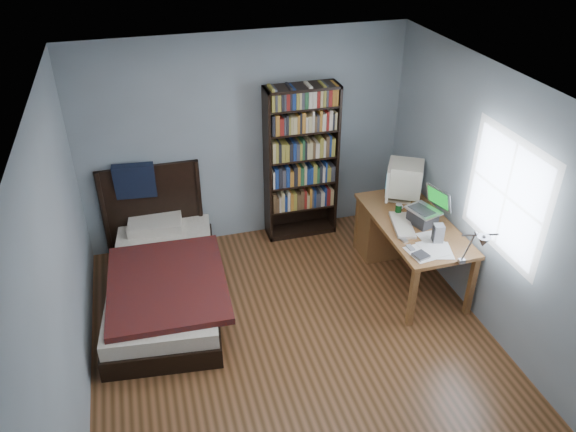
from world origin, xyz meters
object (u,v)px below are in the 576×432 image
(desk, at_px, (394,227))
(bed, at_px, (163,276))
(laptop, at_px, (425,214))
(speaker, at_px, (438,233))
(desk_lamp, at_px, (480,243))
(bookshelf, at_px, (301,163))
(soda_can, at_px, (398,210))
(keyboard, at_px, (402,225))
(crt_monitor, at_px, (403,179))

(desk, bearing_deg, bed, 179.70)
(laptop, distance_m, speaker, 0.35)
(desk_lamp, xyz_separation_m, bookshelf, (-0.86, 2.38, -0.25))
(laptop, height_order, bed, bed)
(laptop, bearing_deg, desk, 100.58)
(soda_can, bearing_deg, speaker, -75.48)
(laptop, xyz_separation_m, keyboard, (-0.24, -0.00, -0.10))
(speaker, bearing_deg, crt_monitor, 99.30)
(crt_monitor, height_order, bookshelf, bookshelf)
(crt_monitor, relative_size, desk_lamp, 0.93)
(desk_lamp, height_order, bed, desk_lamp)
(crt_monitor, distance_m, soda_can, 0.40)
(keyboard, xyz_separation_m, bed, (-2.49, 0.47, -0.49))
(laptop, distance_m, soda_can, 0.30)
(speaker, height_order, bed, bed)
(crt_monitor, relative_size, laptop, 1.35)
(desk, relative_size, laptop, 3.72)
(bed, bearing_deg, keyboard, -10.76)
(desk, xyz_separation_m, bed, (-2.65, 0.01, -0.16))
(bookshelf, bearing_deg, laptop, -53.21)
(desk_lamp, bearing_deg, desk, 89.55)
(desk, height_order, bed, bed)
(crt_monitor, xyz_separation_m, bookshelf, (-0.96, 0.75, -0.03))
(speaker, bearing_deg, desk, 105.12)
(crt_monitor, relative_size, keyboard, 1.12)
(desk_lamp, bearing_deg, speaker, 84.94)
(keyboard, bearing_deg, crt_monitor, 79.08)
(desk, height_order, speaker, speaker)
(laptop, bearing_deg, bed, 170.19)
(laptop, relative_size, speaker, 2.09)
(desk, height_order, crt_monitor, crt_monitor)
(desk_lamp, xyz_separation_m, bed, (-2.63, 1.56, -0.95))
(crt_monitor, xyz_separation_m, laptop, (0.00, -0.54, -0.14))
(desk, xyz_separation_m, crt_monitor, (0.09, 0.08, 0.57))
(desk, height_order, bookshelf, bookshelf)
(desk, bearing_deg, bookshelf, 136.64)
(laptop, relative_size, soda_can, 3.28)
(desk_lamp, height_order, speaker, desk_lamp)
(desk, bearing_deg, laptop, -79.42)
(keyboard, distance_m, bookshelf, 1.49)
(keyboard, bearing_deg, soda_can, 88.85)
(laptop, height_order, bookshelf, bookshelf)
(soda_can, bearing_deg, bookshelf, 126.42)
(crt_monitor, height_order, bed, crt_monitor)
(crt_monitor, relative_size, soda_can, 4.42)
(desk, bearing_deg, keyboard, -109.11)
(keyboard, relative_size, bed, 0.21)
(desk_lamp, bearing_deg, laptop, 84.88)
(laptop, relative_size, keyboard, 0.83)
(bookshelf, bearing_deg, soda_can, -53.58)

